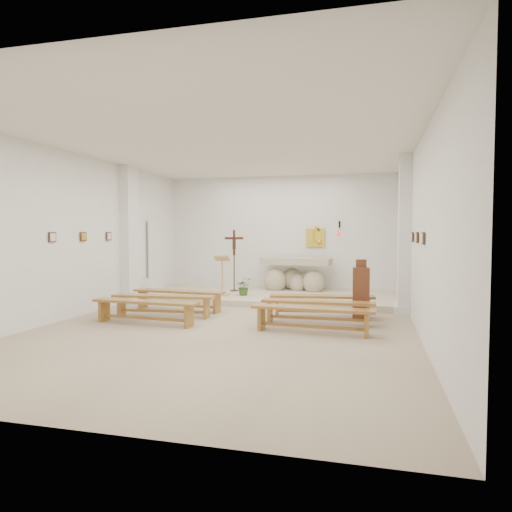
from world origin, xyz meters
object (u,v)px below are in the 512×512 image
(bench_right_second, at_px, (318,307))
(lectern, at_px, (222,275))
(bench_right_front, at_px, (322,301))
(bench_right_third, at_px, (312,314))
(bench_left_second, at_px, (163,300))
(bench_left_third, at_px, (145,306))
(altar, at_px, (295,276))
(donation_pedestal, at_px, (361,293))
(crucifix_stand, at_px, (234,256))
(bench_left_front, at_px, (179,295))

(bench_right_second, bearing_deg, lectern, 138.59)
(bench_right_front, bearing_deg, bench_right_third, -97.79)
(bench_left_second, distance_m, bench_left_third, 0.81)
(altar, relative_size, donation_pedestal, 1.61)
(bench_right_second, xyz_separation_m, bench_right_third, (-0.00, -0.81, 0.00))
(altar, distance_m, crucifix_stand, 1.87)
(altar, distance_m, bench_left_front, 3.91)
(bench_left_second, relative_size, bench_right_third, 1.00)
(donation_pedestal, xyz_separation_m, bench_right_second, (-0.81, -0.73, -0.20))
(bench_left_front, distance_m, bench_left_second, 0.81)
(lectern, bearing_deg, crucifix_stand, 80.41)
(bench_right_front, height_order, bench_left_second, same)
(donation_pedestal, height_order, bench_right_second, donation_pedestal)
(bench_left_second, distance_m, bench_right_third, 3.40)
(bench_left_front, relative_size, bench_left_third, 1.00)
(donation_pedestal, height_order, bench_left_third, donation_pedestal)
(altar, relative_size, bench_right_second, 0.91)
(bench_right_front, bearing_deg, bench_left_second, -174.01)
(lectern, bearing_deg, donation_pedestal, -32.34)
(bench_left_front, xyz_separation_m, bench_left_third, (0.00, -1.62, 0.00))
(donation_pedestal, distance_m, bench_left_second, 4.19)
(bench_left_front, relative_size, bench_left_second, 1.00)
(bench_right_second, relative_size, bench_left_third, 0.99)
(bench_left_front, xyz_separation_m, bench_right_front, (3.31, 0.00, 0.00))
(lectern, xyz_separation_m, bench_left_front, (-0.52, -1.61, -0.33))
(bench_left_third, relative_size, bench_right_third, 1.00)
(bench_left_third, bearing_deg, bench_right_second, 17.79)
(crucifix_stand, xyz_separation_m, bench_right_third, (2.75, -4.19, -0.80))
(altar, distance_m, bench_right_front, 3.41)
(bench_left_front, height_order, bench_left_second, same)
(crucifix_stand, relative_size, bench_left_second, 0.77)
(bench_left_third, xyz_separation_m, bench_right_third, (3.31, -0.00, 0.00))
(bench_right_third, bearing_deg, lectern, 134.79)
(bench_left_third, bearing_deg, bench_left_second, 94.01)
(altar, xyz_separation_m, lectern, (-1.68, -1.62, 0.14))
(bench_right_second, height_order, bench_left_third, same)
(bench_right_front, relative_size, bench_left_second, 1.00)
(bench_left_front, relative_size, bench_right_front, 1.00)
(donation_pedestal, height_order, bench_left_second, donation_pedestal)
(bench_right_second, height_order, bench_right_third, same)
(bench_left_third, height_order, bench_right_third, same)
(altar, bearing_deg, bench_left_third, -110.45)
(lectern, xyz_separation_m, donation_pedestal, (3.60, -1.69, -0.13))
(crucifix_stand, relative_size, bench_right_front, 0.77)
(bench_right_front, relative_size, bench_right_second, 1.01)
(donation_pedestal, distance_m, bench_left_third, 4.40)
(bench_left_second, bearing_deg, crucifix_stand, 75.71)
(bench_left_second, xyz_separation_m, bench_right_second, (3.31, 0.00, 0.00))
(lectern, xyz_separation_m, crucifix_stand, (0.04, 0.96, 0.46))
(crucifix_stand, bearing_deg, bench_left_second, -118.15)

